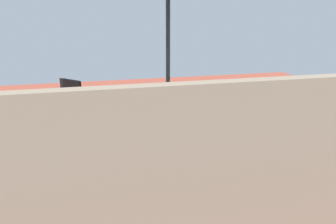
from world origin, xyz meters
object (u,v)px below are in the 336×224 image
(chair_northwest, at_px, (281,126))
(laptop, at_px, (152,102))
(chair_southeast, at_px, (79,104))
(chair_north, at_px, (182,136))
(dining_table, at_px, (168,105))
(chair_east, at_px, (73,122))
(cup, at_px, (193,96))

(chair_northwest, bearing_deg, laptop, -162.06)
(chair_southeast, bearing_deg, laptop, -178.34)
(chair_north, xyz_separation_m, chair_southeast, (1.28, -1.71, 0.00))
(dining_table, bearing_deg, chair_east, 0.34)
(chair_east, height_order, cup, chair_east)
(chair_north, height_order, chair_southeast, same)
(chair_north, relative_size, laptop, 2.44)
(chair_southeast, bearing_deg, chair_north, 171.32)
(dining_table, bearing_deg, chair_north, 89.36)
(chair_north, xyz_separation_m, cup, (-0.41, -0.91, 0.25))
(chair_east, xyz_separation_m, laptop, (-1.10, 0.07, 0.24))
(chair_north, relative_size, chair_southeast, 1.00)
(chair_northwest, bearing_deg, chair_east, -154.31)
(chair_east, height_order, laptop, chair_east)
(cup, bearing_deg, chair_east, 2.69)
(chair_southeast, height_order, laptop, chair_southeast)
(chair_northwest, distance_m, cup, 1.33)
(dining_table, height_order, chair_northwest, chair_northwest)
(chair_north, distance_m, laptop, 0.83)
(laptop, height_order, cup, laptop)
(chair_northwest, relative_size, cup, 8.90)
(dining_table, bearing_deg, cup, -169.42)
(laptop, xyz_separation_m, cup, (-0.65, -0.16, 0.01))
(chair_east, relative_size, cup, 8.90)
(chair_northwest, distance_m, chair_southeast, 3.14)
(cup, bearing_deg, dining_table, 10.58)
(chair_east, bearing_deg, chair_southeast, -9.01)
(chair_east, xyz_separation_m, chair_northwest, (-2.72, 0.79, 0.00))
(chair_northwest, xyz_separation_m, cup, (0.96, -0.88, 0.25))
(chair_northwest, relative_size, laptop, 2.44)
(dining_table, bearing_deg, laptop, 17.82)
(chair_northwest, xyz_separation_m, chair_southeast, (2.65, -1.68, 0.00))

